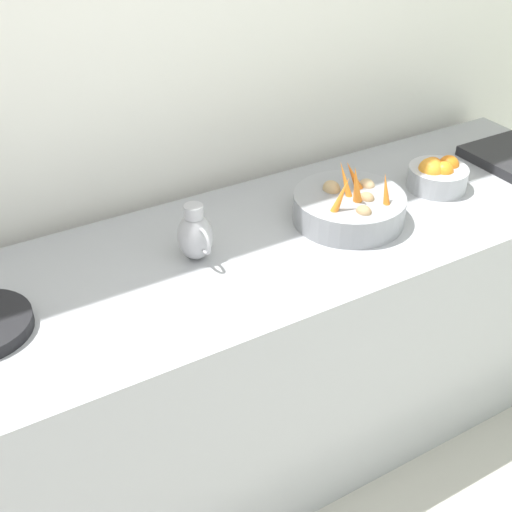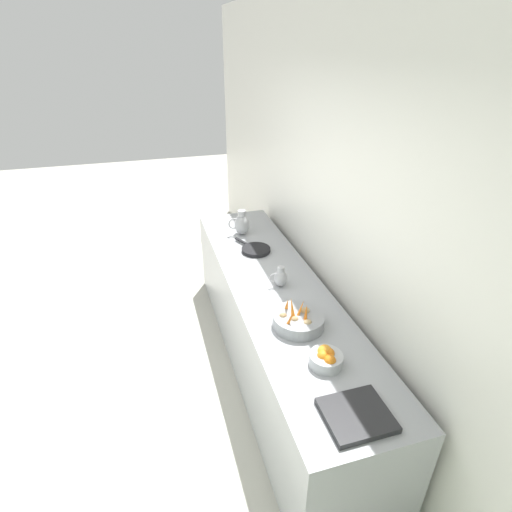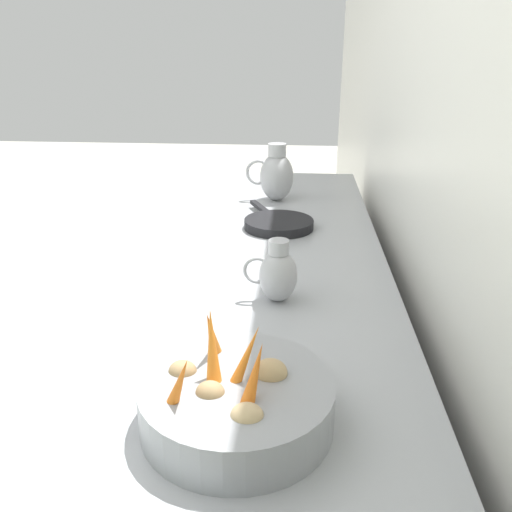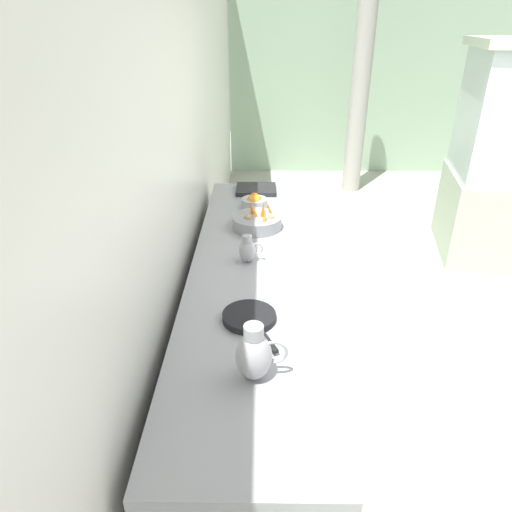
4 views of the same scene
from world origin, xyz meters
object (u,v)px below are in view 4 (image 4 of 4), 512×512
at_px(vegetable_colander, 257,222).
at_px(orange_bowl, 254,202).
at_px(skillet_on_counter, 250,317).
at_px(support_column, 361,80).
at_px(metal_pitcher_tall, 254,354).
at_px(metal_pitcher_short, 248,250).

distance_m(vegetable_colander, orange_bowl, 0.39).
distance_m(vegetable_colander, skillet_on_counter, 1.13).
bearing_deg(skillet_on_counter, support_column, 73.28).
relative_size(metal_pitcher_tall, metal_pitcher_short, 1.46).
bearing_deg(metal_pitcher_tall, support_column, 74.88).
distance_m(orange_bowl, metal_pitcher_tall, 1.91).
height_order(orange_bowl, metal_pitcher_tall, metal_pitcher_tall).
xyz_separation_m(orange_bowl, support_column, (1.36, 3.01, 0.58)).
xyz_separation_m(metal_pitcher_tall, metal_pitcher_short, (-0.05, 1.01, -0.04)).
bearing_deg(orange_bowl, skillet_on_counter, -90.10).
bearing_deg(support_column, orange_bowl, -114.27).
xyz_separation_m(vegetable_colander, support_column, (1.33, 3.40, 0.58)).
relative_size(vegetable_colander, skillet_on_counter, 0.85).
distance_m(metal_pitcher_tall, support_column, 5.12).
distance_m(metal_pitcher_tall, skillet_on_counter, 0.41).
bearing_deg(skillet_on_counter, vegetable_colander, 88.68).
relative_size(orange_bowl, metal_pitcher_short, 1.16).
bearing_deg(metal_pitcher_tall, metal_pitcher_short, 93.05).
relative_size(vegetable_colander, metal_pitcher_short, 2.03).
xyz_separation_m(orange_bowl, metal_pitcher_tall, (0.03, -1.91, 0.06)).
relative_size(orange_bowl, skillet_on_counter, 0.49).
distance_m(skillet_on_counter, support_column, 4.76).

